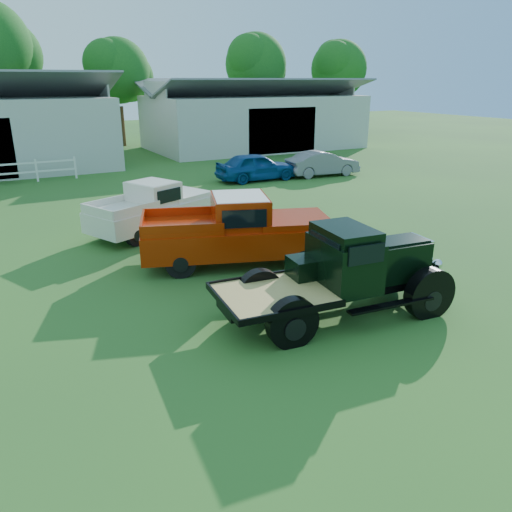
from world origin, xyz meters
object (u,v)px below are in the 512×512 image
vintage_flatbed (339,273)px  misc_car_blue (256,167)px  misc_car_grey (323,164)px  white_pickup (152,208)px  red_pickup (236,230)px

vintage_flatbed → misc_car_blue: 16.64m
misc_car_blue → misc_car_grey: misc_car_blue is taller
vintage_flatbed → misc_car_blue: vintage_flatbed is taller
vintage_flatbed → white_pickup: vintage_flatbed is taller
vintage_flatbed → white_pickup: bearing=106.8°
vintage_flatbed → misc_car_grey: (10.23, 14.85, -0.38)m
vintage_flatbed → misc_car_blue: bearing=73.7°
misc_car_blue → misc_car_grey: 4.04m
red_pickup → white_pickup: red_pickup is taller
vintage_flatbed → misc_car_grey: bearing=61.1°
white_pickup → misc_car_grey: bearing=3.9°
red_pickup → misc_car_grey: bearing=63.8°
red_pickup → misc_car_blue: size_ratio=1.30×
red_pickup → misc_car_blue: 13.01m
white_pickup → misc_car_blue: white_pickup is taller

